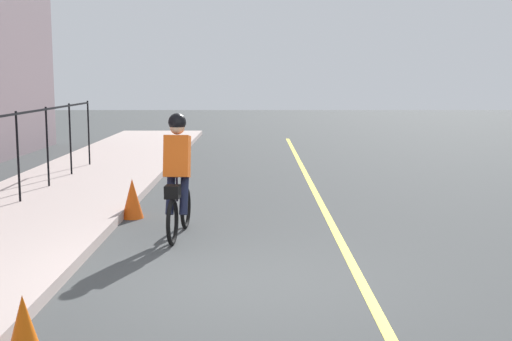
{
  "coord_description": "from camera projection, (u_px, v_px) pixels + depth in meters",
  "views": [
    {
      "loc": [
        -7.32,
        -0.38,
        2.35
      ],
      "look_at": [
        2.24,
        -0.39,
        1.0
      ],
      "focal_mm": 46.93,
      "sensor_mm": 36.0,
      "label": 1
    }
  ],
  "objects": [
    {
      "name": "lane_line_centre",
      "position": [
        363.0,
        285.0,
        7.58
      ],
      "size": [
        36.0,
        0.12,
        0.01
      ],
      "primitive_type": "cube",
      "color": "yellow",
      "rests_on": "ground"
    },
    {
      "name": "ground_plane",
      "position": [
        222.0,
        285.0,
        7.58
      ],
      "size": [
        80.0,
        80.0,
        0.0
      ],
      "primitive_type": "plane",
      "color": "#3C3F40"
    },
    {
      "name": "traffic_cone_near",
      "position": [
        24.0,
        334.0,
        5.29
      ],
      "size": [
        0.36,
        0.36,
        0.65
      ],
      "primitive_type": "cone",
      "color": "#E55A0A",
      "rests_on": "ground"
    },
    {
      "name": "cyclist_lead",
      "position": [
        178.0,
        176.0,
        9.71
      ],
      "size": [
        1.71,
        0.38,
        1.83
      ],
      "rotation": [
        0.0,
        0.0,
        -0.07
      ],
      "color": "black",
      "rests_on": "ground"
    },
    {
      "name": "traffic_cone_far",
      "position": [
        132.0,
        198.0,
        11.13
      ],
      "size": [
        0.36,
        0.36,
        0.67
      ],
      "primitive_type": "cone",
      "color": "#EA5210",
      "rests_on": "ground"
    }
  ]
}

